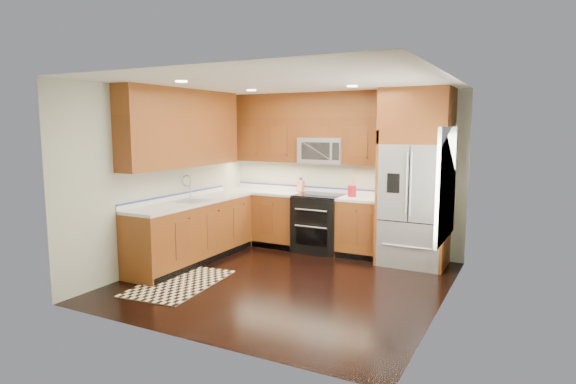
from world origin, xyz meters
The scene contains 16 objects.
ground centered at (0.00, 0.00, 0.00)m, with size 4.00×4.00×0.00m, color black.
wall_back centered at (0.00, 2.00, 1.30)m, with size 4.00×0.02×2.60m, color #B8BFAC.
wall_left centered at (-2.00, 0.00, 1.30)m, with size 0.02×4.00×2.60m, color #B8BFAC.
wall_right centered at (2.00, 0.00, 1.30)m, with size 0.02×4.00×2.60m, color #B8BFAC.
window centered at (1.98, 0.20, 1.40)m, with size 0.04×1.10×1.30m.
base_cabinets centered at (-1.23, 0.90, 0.45)m, with size 2.85×3.00×0.90m.
countertop centered at (-1.09, 1.01, 0.92)m, with size 2.86×3.01×0.04m.
upper_cabinets centered at (-1.15, 1.09, 2.02)m, with size 2.85×3.00×1.15m.
range centered at (-0.25, 1.67, 0.47)m, with size 0.76×0.67×0.95m.
microwave centered at (-0.25, 1.80, 1.66)m, with size 0.76×0.40×0.42m.
refrigerator centered at (1.30, 1.63, 1.30)m, with size 0.98×0.75×2.60m.
sink_faucet centered at (-1.73, 0.23, 0.99)m, with size 0.54×0.44×0.37m.
rug centered at (-1.20, -0.72, 0.01)m, with size 0.88×1.46×0.01m, color black.
knife_block centered at (-0.69, 1.87, 1.04)m, with size 0.10×0.13×0.25m.
utensil_crock centered at (0.29, 1.73, 1.07)m, with size 0.17×0.17×0.38m.
cutting_board centered at (0.75, 1.89, 0.95)m, with size 0.29×0.29×0.02m, color brown.
Camera 1 is at (2.89, -5.47, 2.05)m, focal length 30.00 mm.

